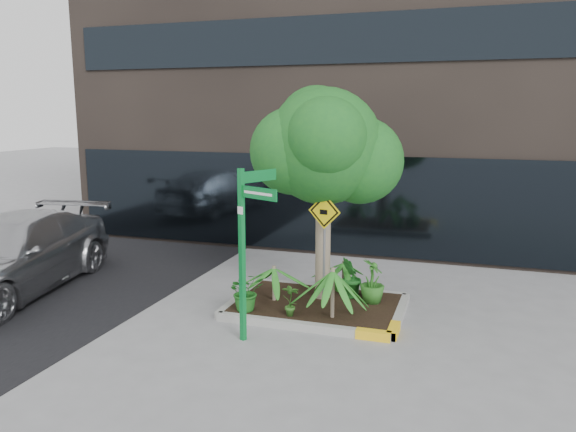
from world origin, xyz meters
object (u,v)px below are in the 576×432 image
(tree, at_px, (324,146))
(cattle_sign, at_px, (324,231))
(parked_car, at_px, (10,255))
(street_sign_post, at_px, (247,236))

(tree, relative_size, cattle_sign, 1.99)
(tree, height_order, cattle_sign, tree)
(parked_car, height_order, street_sign_post, street_sign_post)
(parked_car, height_order, cattle_sign, cattle_sign)
(tree, bearing_deg, parked_car, -168.66)
(street_sign_post, relative_size, cattle_sign, 1.35)
(cattle_sign, bearing_deg, tree, 120.33)
(tree, height_order, parked_car, tree)
(tree, xyz_separation_m, cattle_sign, (0.14, -0.48, -1.54))
(parked_car, bearing_deg, cattle_sign, -1.73)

